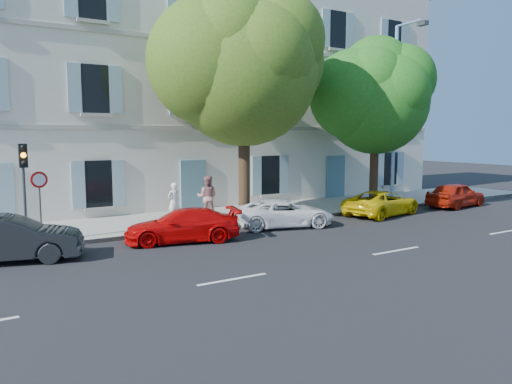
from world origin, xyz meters
TOP-DOWN VIEW (x-y plane):
  - ground at (0.00, 0.00)m, footprint 90.00×90.00m
  - sidewalk at (0.00, 4.45)m, footprint 36.00×4.50m
  - kerb at (0.00, 2.28)m, footprint 36.00×0.16m
  - building at (0.00, 10.20)m, footprint 28.00×7.00m
  - car_dark_sedan at (-10.68, 1.01)m, footprint 4.36×2.52m
  - car_red_coupe at (-5.27, 0.87)m, footprint 4.23×2.54m
  - car_white_coupe at (-0.69, 1.29)m, footprint 4.38×2.87m
  - car_yellow_supercar at (4.78, 1.27)m, footprint 4.45×2.72m
  - car_red_hatchback at (9.90, 1.15)m, footprint 3.93×1.99m
  - tree_left at (-1.52, 3.03)m, footprint 6.11×6.11m
  - tree_right at (6.19, 3.24)m, footprint 5.22×5.22m
  - traffic_light at (-9.99, 2.63)m, footprint 0.25×0.37m
  - road_sign at (-9.53, 2.69)m, footprint 0.54×0.10m
  - street_lamp at (6.84, 2.43)m, footprint 0.31×1.88m
  - pedestrian_a at (-4.22, 4.14)m, footprint 0.65×0.50m
  - pedestrian_b at (-2.75, 4.04)m, footprint 1.12×1.07m

SIDE VIEW (x-z plane):
  - ground at x=0.00m, z-range 0.00..0.00m
  - sidewalk at x=0.00m, z-range 0.00..0.15m
  - kerb at x=0.00m, z-range 0.00..0.16m
  - car_white_coupe at x=-0.69m, z-range 0.00..1.12m
  - car_red_coupe at x=-5.27m, z-range 0.00..1.15m
  - car_yellow_supercar at x=4.78m, z-range 0.00..1.15m
  - car_red_hatchback at x=9.90m, z-range 0.00..1.28m
  - car_dark_sedan at x=-10.68m, z-range 0.00..1.36m
  - pedestrian_a at x=-4.22m, z-range 0.15..1.74m
  - pedestrian_b at x=-2.75m, z-range 0.15..1.97m
  - road_sign at x=-9.53m, z-range 0.67..3.02m
  - traffic_light at x=-9.99m, z-range 0.88..4.14m
  - street_lamp at x=6.84m, z-range 0.74..9.56m
  - tree_right at x=6.19m, z-range 1.29..9.33m
  - building at x=0.00m, z-range 0.00..12.00m
  - tree_left at x=-1.52m, z-range 1.51..10.99m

